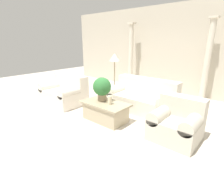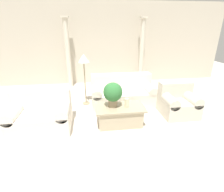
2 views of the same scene
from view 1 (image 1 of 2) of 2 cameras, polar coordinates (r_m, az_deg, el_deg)
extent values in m
plane|color=beige|center=(4.83, 2.39, -6.02)|extent=(16.00, 16.00, 0.00)
cube|color=beige|center=(7.10, 18.59, 14.04)|extent=(10.00, 0.06, 3.20)
cube|color=beige|center=(5.13, 9.37, -2.12)|extent=(1.91, 0.97, 0.45)
cube|color=beige|center=(5.26, 11.41, 3.34)|extent=(1.91, 0.34, 0.44)
cylinder|color=beige|center=(5.49, 2.27, 2.48)|extent=(0.28, 0.97, 0.28)
cylinder|color=beige|center=(4.70, 18.00, -1.02)|extent=(0.28, 0.97, 0.28)
cube|color=silver|center=(5.82, -15.53, -0.16)|extent=(1.37, 0.97, 0.45)
cube|color=silver|center=(5.88, -13.34, 4.69)|extent=(1.37, 0.34, 0.44)
cylinder|color=silver|center=(6.19, -18.61, 3.32)|extent=(0.28, 0.97, 0.28)
cylinder|color=silver|center=(5.31, -12.44, 1.55)|extent=(0.28, 0.97, 0.28)
cube|color=tan|center=(4.42, -2.18, -5.31)|extent=(1.05, 0.59, 0.43)
cube|color=tan|center=(4.33, -2.21, -2.44)|extent=(1.19, 0.67, 0.04)
cylinder|color=#937F60|center=(4.45, -3.24, -0.45)|extent=(0.22, 0.22, 0.18)
sphere|color=#2D6B33|center=(4.37, -3.30, 3.09)|extent=(0.46, 0.46, 0.46)
cylinder|color=beige|center=(4.17, -0.76, -1.36)|extent=(0.10, 0.10, 0.22)
cylinder|color=gray|center=(5.95, 0.79, -1.20)|extent=(0.23, 0.23, 0.03)
cylinder|color=gray|center=(5.77, 0.81, 4.99)|extent=(0.04, 0.04, 1.29)
cone|color=beige|center=(5.66, 0.85, 12.53)|extent=(0.33, 0.33, 0.24)
cylinder|color=beige|center=(7.45, 6.15, 12.48)|extent=(0.18, 0.18, 2.56)
cube|color=beige|center=(7.45, 6.50, 22.56)|extent=(0.26, 0.26, 0.06)
cylinder|color=beige|center=(6.29, 28.60, 9.54)|extent=(0.18, 0.18, 2.56)
cube|color=beige|center=(6.29, 30.46, 21.36)|extent=(0.26, 0.26, 0.06)
cube|color=beige|center=(3.84, 19.94, -10.11)|extent=(0.91, 0.88, 0.44)
cube|color=beige|center=(3.92, 22.10, -2.95)|extent=(0.91, 0.31, 0.42)
cylinder|color=beige|center=(3.83, 15.94, -5.45)|extent=(0.28, 0.88, 0.28)
cylinder|color=beige|center=(3.65, 25.01, -7.70)|extent=(0.28, 0.88, 0.28)
camera|label=2|loc=(3.60, -64.89, 13.94)|focal=28.00mm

